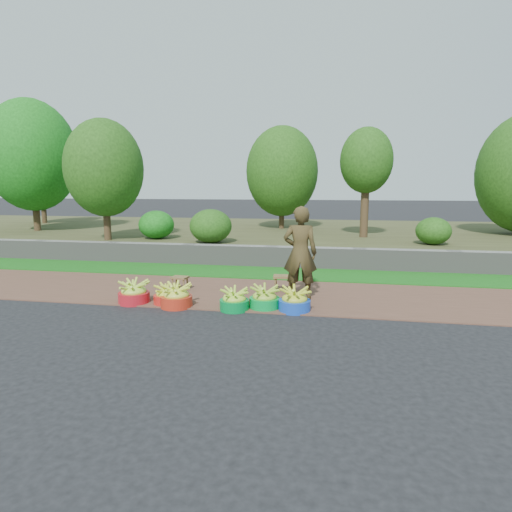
% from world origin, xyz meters
% --- Properties ---
extents(ground_plane, '(120.00, 120.00, 0.00)m').
position_xyz_m(ground_plane, '(0.00, 0.00, 0.00)').
color(ground_plane, black).
rests_on(ground_plane, ground).
extents(dirt_shoulder, '(80.00, 2.50, 0.02)m').
position_xyz_m(dirt_shoulder, '(0.00, 1.25, 0.01)').
color(dirt_shoulder, brown).
rests_on(dirt_shoulder, ground).
extents(grass_verge, '(80.00, 1.50, 0.04)m').
position_xyz_m(grass_verge, '(0.00, 3.25, 0.02)').
color(grass_verge, '#165F15').
rests_on(grass_verge, ground).
extents(retaining_wall, '(80.00, 0.35, 0.55)m').
position_xyz_m(retaining_wall, '(0.00, 4.10, 0.28)').
color(retaining_wall, slate).
rests_on(retaining_wall, ground).
extents(earth_bank, '(80.00, 10.00, 0.50)m').
position_xyz_m(earth_bank, '(0.00, 9.00, 0.25)').
color(earth_bank, '#404223').
rests_on(earth_bank, ground).
extents(vegetation, '(32.86, 7.61, 4.60)m').
position_xyz_m(vegetation, '(0.14, 7.38, 2.76)').
color(vegetation, '#3E2E1B').
rests_on(vegetation, earth_bank).
extents(basin_a, '(0.56, 0.56, 0.42)m').
position_xyz_m(basin_a, '(-1.94, 0.23, 0.19)').
color(basin_a, '#AC1620').
rests_on(basin_a, ground).
extents(basin_b, '(0.48, 0.48, 0.36)m').
position_xyz_m(basin_b, '(-1.33, 0.27, 0.16)').
color(basin_b, red).
rests_on(basin_b, ground).
extents(basin_c, '(0.55, 0.55, 0.41)m').
position_xyz_m(basin_c, '(-1.10, 0.13, 0.18)').
color(basin_c, '#AB2815').
rests_on(basin_c, ground).
extents(basin_d, '(0.50, 0.50, 0.37)m').
position_xyz_m(basin_d, '(-0.06, 0.13, 0.17)').
color(basin_d, '#00772F').
rests_on(basin_d, ground).
extents(basin_e, '(0.53, 0.53, 0.39)m').
position_xyz_m(basin_e, '(0.43, 0.32, 0.18)').
color(basin_e, '#019236').
rests_on(basin_e, ground).
extents(basin_f, '(0.54, 0.54, 0.40)m').
position_xyz_m(basin_f, '(0.95, 0.24, 0.18)').
color(basin_f, '#1643B4').
rests_on(basin_f, ground).
extents(stool_left, '(0.34, 0.28, 0.28)m').
position_xyz_m(stool_left, '(-1.44, 1.23, 0.24)').
color(stool_left, brown).
rests_on(stool_left, dirt_shoulder).
extents(stool_right, '(0.39, 0.31, 0.32)m').
position_xyz_m(stool_right, '(0.60, 1.50, 0.28)').
color(stool_right, brown).
rests_on(stool_right, dirt_shoulder).
extents(vendor_woman, '(0.64, 0.43, 1.72)m').
position_xyz_m(vendor_woman, '(0.97, 1.04, 0.88)').
color(vendor_woman, black).
rests_on(vendor_woman, dirt_shoulder).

